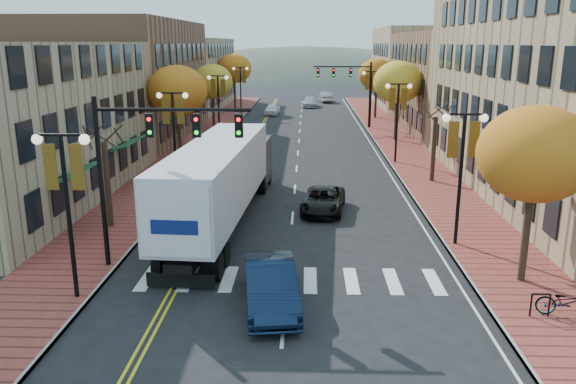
# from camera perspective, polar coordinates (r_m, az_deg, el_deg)

# --- Properties ---
(ground) EXTENTS (200.00, 200.00, 0.00)m
(ground) POSITION_cam_1_polar(r_m,az_deg,el_deg) (20.36, -0.27, -11.21)
(ground) COLOR black
(ground) RESTS_ON ground
(sidewalk_left) EXTENTS (4.00, 85.00, 0.15)m
(sidewalk_left) POSITION_cam_1_polar(r_m,az_deg,el_deg) (52.44, -8.83, 5.02)
(sidewalk_left) COLOR brown
(sidewalk_left) RESTS_ON ground
(sidewalk_right) EXTENTS (4.00, 85.00, 0.15)m
(sidewalk_right) POSITION_cam_1_polar(r_m,az_deg,el_deg) (52.20, 11.06, 4.87)
(sidewalk_right) COLOR brown
(sidewalk_right) RESTS_ON ground
(building_left_mid) EXTENTS (12.00, 24.00, 11.00)m
(building_left_mid) POSITION_cam_1_polar(r_m,az_deg,el_deg) (57.18, -16.45, 10.89)
(building_left_mid) COLOR brown
(building_left_mid) RESTS_ON ground
(building_left_far) EXTENTS (12.00, 26.00, 9.50)m
(building_left_far) POSITION_cam_1_polar(r_m,az_deg,el_deg) (81.32, -10.91, 11.73)
(building_left_far) COLOR #9E8966
(building_left_far) RESTS_ON ground
(building_right_mid) EXTENTS (15.00, 24.00, 10.00)m
(building_right_mid) POSITION_cam_1_polar(r_m,az_deg,el_deg) (62.96, 18.64, 10.58)
(building_right_mid) COLOR brown
(building_right_mid) RESTS_ON ground
(building_right_far) EXTENTS (15.00, 20.00, 11.00)m
(building_right_far) POSITION_cam_1_polar(r_m,az_deg,el_deg) (84.23, 14.42, 12.15)
(building_right_far) COLOR #9E8966
(building_right_far) RESTS_ON ground
(tree_left_a) EXTENTS (0.28, 0.28, 4.20)m
(tree_left_a) POSITION_cam_1_polar(r_m,az_deg,el_deg) (28.79, -17.86, 0.71)
(tree_left_a) COLOR #382619
(tree_left_a) RESTS_ON sidewalk_left
(tree_left_b) EXTENTS (4.48, 4.48, 7.21)m
(tree_left_b) POSITION_cam_1_polar(r_m,az_deg,el_deg) (43.50, -11.17, 10.03)
(tree_left_b) COLOR #382619
(tree_left_b) RESTS_ON sidewalk_left
(tree_left_c) EXTENTS (4.16, 4.16, 6.69)m
(tree_left_c) POSITION_cam_1_polar(r_m,az_deg,el_deg) (59.19, -7.69, 11.04)
(tree_left_c) COLOR #382619
(tree_left_c) RESTS_ON sidewalk_left
(tree_left_d) EXTENTS (4.61, 4.61, 7.42)m
(tree_left_d) POSITION_cam_1_polar(r_m,az_deg,el_deg) (76.94, -5.48, 12.39)
(tree_left_d) COLOR #382619
(tree_left_d) RESTS_ON sidewalk_left
(tree_right_a) EXTENTS (4.16, 4.16, 6.69)m
(tree_right_a) POSITION_cam_1_polar(r_m,az_deg,el_deg) (22.24, 23.82, 3.52)
(tree_right_a) COLOR #382619
(tree_right_a) RESTS_ON sidewalk_right
(tree_right_b) EXTENTS (0.28, 0.28, 4.20)m
(tree_right_b) POSITION_cam_1_polar(r_m,az_deg,el_deg) (37.80, 14.59, 4.23)
(tree_right_b) COLOR #382619
(tree_right_b) RESTS_ON sidewalk_right
(tree_right_c) EXTENTS (4.48, 4.48, 7.21)m
(tree_right_c) POSITION_cam_1_polar(r_m,az_deg,el_deg) (53.03, 11.10, 10.88)
(tree_right_c) COLOR #382619
(tree_right_c) RESTS_ON sidewalk_right
(tree_right_d) EXTENTS (4.35, 4.35, 7.00)m
(tree_right_d) POSITION_cam_1_polar(r_m,az_deg,el_deg) (68.86, 9.00, 11.72)
(tree_right_d) COLOR #382619
(tree_right_d) RESTS_ON sidewalk_right
(lamp_left_a) EXTENTS (1.96, 0.36, 6.05)m
(lamp_left_a) POSITION_cam_1_polar(r_m,az_deg,el_deg) (20.55, -21.68, 0.71)
(lamp_left_a) COLOR black
(lamp_left_a) RESTS_ON ground
(lamp_left_b) EXTENTS (1.96, 0.36, 6.05)m
(lamp_left_b) POSITION_cam_1_polar(r_m,az_deg,el_deg) (35.53, -11.55, 7.09)
(lamp_left_b) COLOR black
(lamp_left_b) RESTS_ON ground
(lamp_left_c) EXTENTS (1.96, 0.36, 6.05)m
(lamp_left_c) POSITION_cam_1_polar(r_m,az_deg,el_deg) (53.10, -7.10, 9.80)
(lamp_left_c) COLOR black
(lamp_left_c) RESTS_ON ground
(lamp_left_d) EXTENTS (1.96, 0.36, 6.05)m
(lamp_left_d) POSITION_cam_1_polar(r_m,az_deg,el_deg) (70.89, -4.85, 11.13)
(lamp_left_d) COLOR black
(lamp_left_d) RESTS_ON ground
(lamp_right_a) EXTENTS (1.96, 0.36, 6.05)m
(lamp_right_a) POSITION_cam_1_polar(r_m,az_deg,el_deg) (25.62, 17.29, 3.75)
(lamp_right_a) COLOR black
(lamp_right_a) RESTS_ON ground
(lamp_right_b) EXTENTS (1.96, 0.36, 6.05)m
(lamp_right_b) POSITION_cam_1_polar(r_m,az_deg,el_deg) (43.06, 11.09, 8.45)
(lamp_right_b) COLOR black
(lamp_right_b) RESTS_ON ground
(lamp_right_c) EXTENTS (1.96, 0.36, 6.05)m
(lamp_right_c) POSITION_cam_1_polar(r_m,az_deg,el_deg) (60.82, 8.45, 10.40)
(lamp_right_c) COLOR black
(lamp_right_c) RESTS_ON ground
(traffic_mast_near) EXTENTS (6.10, 0.35, 7.00)m
(traffic_mast_near) POSITION_cam_1_polar(r_m,az_deg,el_deg) (22.50, -14.11, 4.13)
(traffic_mast_near) COLOR black
(traffic_mast_near) RESTS_ON ground
(traffic_mast_far) EXTENTS (6.10, 0.34, 7.00)m
(traffic_mast_far) POSITION_cam_1_polar(r_m,az_deg,el_deg) (60.58, 6.53, 11.04)
(traffic_mast_far) COLOR black
(traffic_mast_far) RESTS_ON ground
(semi_truck) EXTENTS (3.83, 17.50, 4.34)m
(semi_truck) POSITION_cam_1_polar(r_m,az_deg,el_deg) (28.38, -6.58, 1.75)
(semi_truck) COLOR black
(semi_truck) RESTS_ON ground
(navy_sedan) EXTENTS (2.36, 5.12, 1.63)m
(navy_sedan) POSITION_cam_1_polar(r_m,az_deg,el_deg) (19.78, -1.78, -9.44)
(navy_sedan) COLOR black
(navy_sedan) RESTS_ON ground
(black_suv) EXTENTS (2.74, 4.89, 1.29)m
(black_suv) POSITION_cam_1_polar(r_m,az_deg,el_deg) (30.66, 3.61, -0.84)
(black_suv) COLOR black
(black_suv) RESTS_ON ground
(car_far_white) EXTENTS (1.98, 4.30, 1.43)m
(car_far_white) POSITION_cam_1_polar(r_m,az_deg,el_deg) (72.23, -1.61, 8.40)
(car_far_white) COLOR white
(car_far_white) RESTS_ON ground
(car_far_silver) EXTENTS (2.12, 4.93, 1.42)m
(car_far_silver) POSITION_cam_1_polar(r_m,az_deg,el_deg) (81.31, 2.23, 9.12)
(car_far_silver) COLOR #AFAFB7
(car_far_silver) RESTS_ON ground
(car_far_oncoming) EXTENTS (2.13, 4.88, 1.56)m
(car_far_oncoming) POSITION_cam_1_polar(r_m,az_deg,el_deg) (88.18, 3.85, 9.61)
(car_far_oncoming) COLOR #B2B3BA
(car_far_oncoming) RESTS_ON ground
(bicycle) EXTENTS (2.01, 1.07, 1.00)m
(bicycle) POSITION_cam_1_polar(r_m,az_deg,el_deg) (21.07, 26.44, -10.00)
(bicycle) COLOR gray
(bicycle) RESTS_ON sidewalk_right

